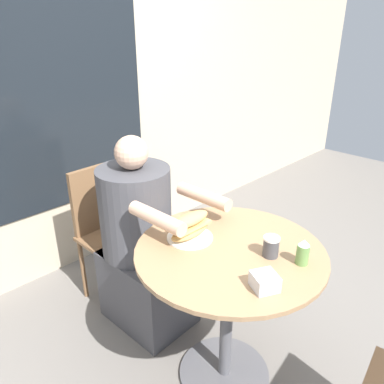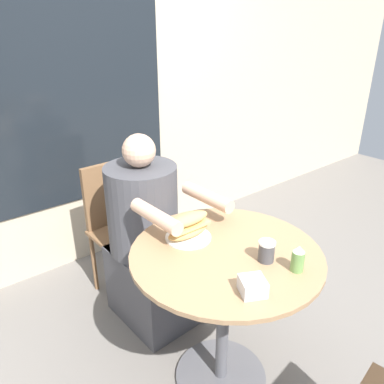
% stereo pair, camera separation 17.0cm
% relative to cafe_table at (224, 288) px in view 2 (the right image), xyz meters
% --- Properties ---
extents(ground_plane, '(8.00, 8.00, 0.00)m').
position_rel_cafe_table_xyz_m(ground_plane, '(0.00, 0.00, -0.56)').
color(ground_plane, slate).
extents(storefront_wall, '(8.00, 0.09, 2.80)m').
position_rel_cafe_table_xyz_m(storefront_wall, '(-0.00, 1.50, 0.84)').
color(storefront_wall, '#B7A88E').
rests_on(storefront_wall, ground_plane).
extents(cafe_table, '(0.84, 0.84, 0.76)m').
position_rel_cafe_table_xyz_m(cafe_table, '(0.00, 0.00, 0.00)').
color(cafe_table, '#997551').
rests_on(cafe_table, ground_plane).
extents(diner_chair, '(0.39, 0.39, 0.87)m').
position_rel_cafe_table_xyz_m(diner_chair, '(-0.01, 0.98, -0.04)').
color(diner_chair, brown).
rests_on(diner_chair, ground_plane).
extents(seated_diner, '(0.41, 0.73, 1.14)m').
position_rel_cafe_table_xyz_m(seated_diner, '(-0.01, 0.63, -0.08)').
color(seated_diner, '#424247').
rests_on(seated_diner, ground_plane).
extents(sandwich_on_plate, '(0.22, 0.21, 0.12)m').
position_rel_cafe_table_xyz_m(sandwich_on_plate, '(-0.06, 0.19, 0.25)').
color(sandwich_on_plate, white).
rests_on(sandwich_on_plate, cafe_table).
extents(drink_cup, '(0.07, 0.07, 0.09)m').
position_rel_cafe_table_xyz_m(drink_cup, '(0.08, -0.15, 0.24)').
color(drink_cup, '#424247').
rests_on(drink_cup, cafe_table).
extents(napkin_box, '(0.12, 0.12, 0.06)m').
position_rel_cafe_table_xyz_m(napkin_box, '(-0.12, -0.26, 0.22)').
color(napkin_box, silver).
rests_on(napkin_box, cafe_table).
extents(condiment_bottle, '(0.05, 0.05, 0.11)m').
position_rel_cafe_table_xyz_m(condiment_bottle, '(0.12, -0.28, 0.25)').
color(condiment_bottle, '#66934C').
rests_on(condiment_bottle, cafe_table).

